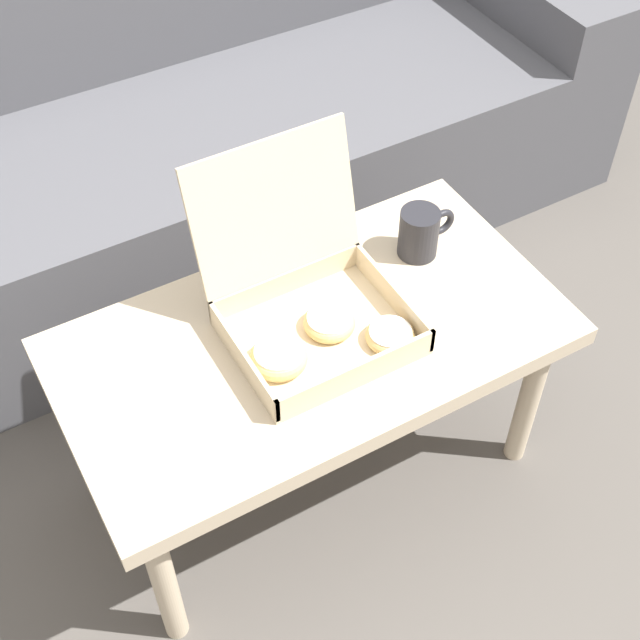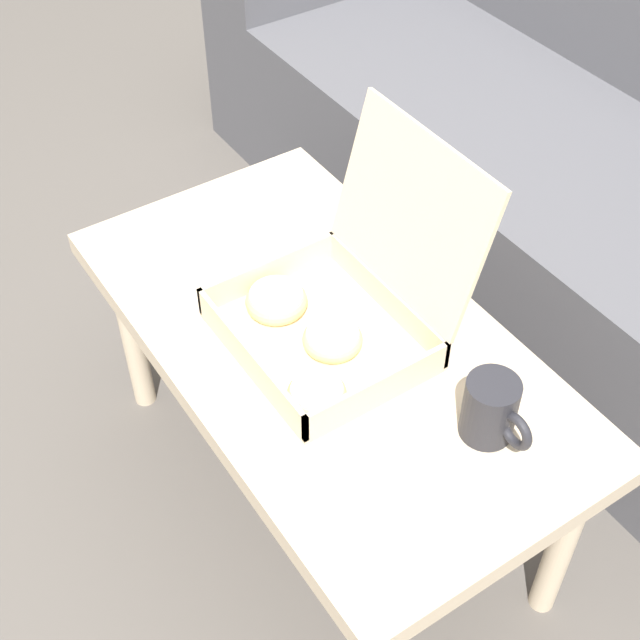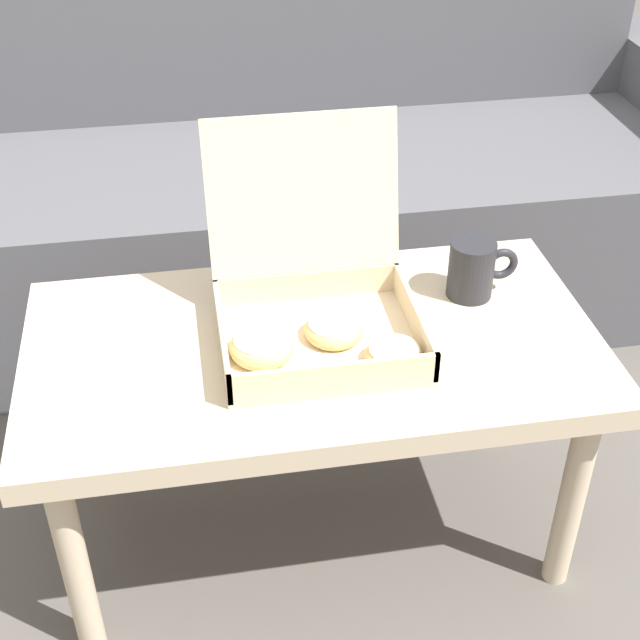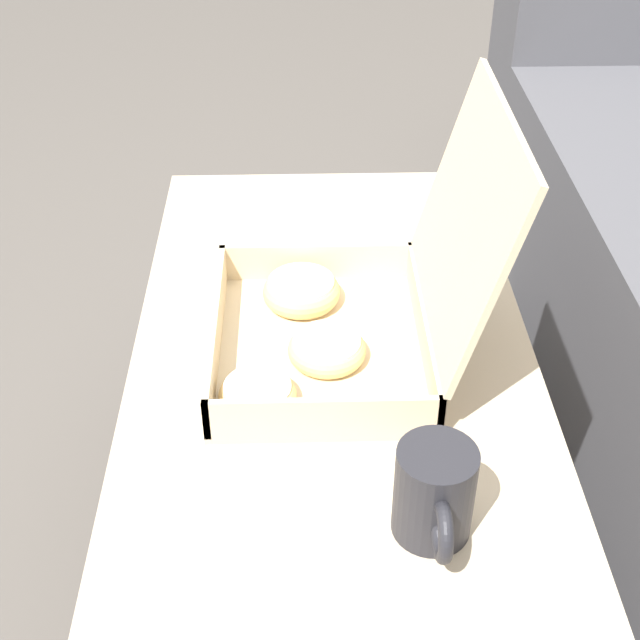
# 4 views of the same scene
# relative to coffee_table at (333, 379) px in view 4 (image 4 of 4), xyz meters

# --- Properties ---
(ground_plane) EXTENTS (12.00, 12.00, 0.00)m
(ground_plane) POSITION_rel_coffee_table_xyz_m (0.00, 0.07, -0.39)
(ground_plane) COLOR #514C47
(coffee_table) EXTENTS (0.93, 0.50, 0.44)m
(coffee_table) POSITION_rel_coffee_table_xyz_m (0.00, 0.00, 0.00)
(coffee_table) COLOR #C6B293
(coffee_table) RESTS_ON ground_plane
(pastry_box) EXTENTS (0.32, 0.33, 0.31)m
(pastry_box) POSITION_rel_coffee_table_xyz_m (0.01, 0.01, 0.11)
(pastry_box) COLOR beige
(pastry_box) RESTS_ON coffee_table
(coffee_mug) EXTENTS (0.12, 0.08, 0.10)m
(coffee_mug) POSITION_rel_coffee_table_xyz_m (0.29, 0.09, 0.10)
(coffee_mug) COLOR #232328
(coffee_mug) RESTS_ON coffee_table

